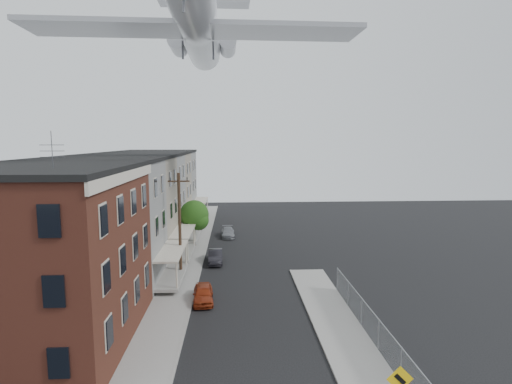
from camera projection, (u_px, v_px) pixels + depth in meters
sidewalk_left at (190, 256)px, 40.33m from camera, size 3.00×62.00×0.12m
sidewalk_right at (347, 342)px, 23.09m from camera, size 3.00×26.00×0.12m
curb_left at (204, 256)px, 40.41m from camera, size 0.15×62.00×0.14m
curb_right at (322, 343)px, 23.01m from camera, size 0.15×26.00×0.14m
corner_building at (39, 257)px, 22.50m from camera, size 10.31×12.30×12.15m
row_house_a at (97, 223)px, 31.92m from camera, size 11.98×7.00×10.30m
row_house_b at (122, 208)px, 38.85m from camera, size 11.98×7.00×10.30m
row_house_c at (139, 198)px, 45.79m from camera, size 11.98×7.00×10.30m
row_house_d at (151, 191)px, 52.72m from camera, size 11.98×7.00×10.30m
row_house_e at (161, 185)px, 59.65m from camera, size 11.98×7.00×10.30m
chainlink_fence at (379, 335)px, 22.06m from camera, size 0.06×18.06×1.90m
utility_pole at (180, 224)px, 33.80m from camera, size 1.80×0.26×9.00m
street_tree at (195, 216)px, 43.80m from camera, size 3.22×3.20×5.20m
car_near at (203, 294)px, 29.01m from camera, size 1.72×3.67×1.22m
car_mid at (215, 256)px, 38.34m from camera, size 1.48×3.81×1.24m
car_far at (228, 232)px, 48.76m from camera, size 1.73×3.88×1.11m
airplane at (197, 23)px, 35.08m from camera, size 27.39×31.27×9.10m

